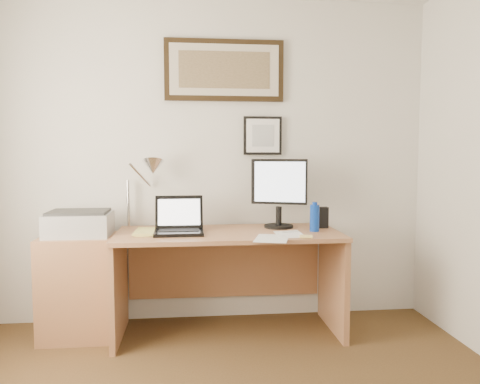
{
  "coord_description": "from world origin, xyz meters",
  "views": [
    {
      "loc": [
        -0.12,
        -1.68,
        1.32
      ],
      "look_at": [
        0.21,
        1.43,
        1.05
      ],
      "focal_mm": 35.0,
      "sensor_mm": 36.0,
      "label": 1
    }
  ],
  "objects": [
    {
      "name": "wall_back",
      "position": [
        0.0,
        2.0,
        1.25
      ],
      "size": [
        3.5,
        0.02,
        2.5
      ],
      "primitive_type": "cube",
      "color": "silver",
      "rests_on": "ground"
    },
    {
      "name": "side_cabinet",
      "position": [
        -0.92,
        1.68,
        0.36
      ],
      "size": [
        0.5,
        0.4,
        0.73
      ],
      "primitive_type": "cube",
      "color": "#96623F",
      "rests_on": "floor"
    },
    {
      "name": "water_bottle",
      "position": [
        0.77,
        1.58,
        0.85
      ],
      "size": [
        0.07,
        0.07,
        0.19
      ],
      "primitive_type": "cylinder",
      "color": "#0C34A3",
      "rests_on": "desk"
    },
    {
      "name": "bottle_cap",
      "position": [
        0.77,
        1.58,
        0.95
      ],
      "size": [
        0.03,
        0.03,
        0.02
      ],
      "primitive_type": "cylinder",
      "color": "#0C34A3",
      "rests_on": "water_bottle"
    },
    {
      "name": "speaker",
      "position": [
        0.88,
        1.73,
        0.83
      ],
      "size": [
        0.07,
        0.06,
        0.16
      ],
      "primitive_type": "cube",
      "rotation": [
        0.0,
        0.0,
        -0.02
      ],
      "color": "black",
      "rests_on": "desk"
    },
    {
      "name": "paper_sheet_a",
      "position": [
        0.42,
        1.34,
        0.75
      ],
      "size": [
        0.29,
        0.35,
        0.0
      ],
      "primitive_type": "cube",
      "rotation": [
        0.0,
        0.0,
        -0.28
      ],
      "color": "white",
      "rests_on": "desk"
    },
    {
      "name": "paper_sheet_b",
      "position": [
        0.56,
        1.46,
        0.75
      ],
      "size": [
        0.19,
        0.27,
        0.0
      ],
      "primitive_type": "cube",
      "rotation": [
        0.0,
        0.0,
        0.01
      ],
      "color": "white",
      "rests_on": "desk"
    },
    {
      "name": "sticky_pad",
      "position": [
        0.65,
        1.35,
        0.76
      ],
      "size": [
        0.1,
        0.1,
        0.01
      ],
      "primitive_type": "cube",
      "rotation": [
        0.0,
        0.0,
        -0.24
      ],
      "color": "#F2D472",
      "rests_on": "desk"
    },
    {
      "name": "marker_pen",
      "position": [
        0.57,
        1.54,
        0.76
      ],
      "size": [
        0.14,
        0.06,
        0.02
      ],
      "primitive_type": "cylinder",
      "rotation": [
        0.0,
        1.57,
        0.35
      ],
      "color": "white",
      "rests_on": "desk"
    },
    {
      "name": "book",
      "position": [
        -0.51,
        1.63,
        0.76
      ],
      "size": [
        0.22,
        0.29,
        0.02
      ],
      "primitive_type": "imported",
      "rotation": [
        0.0,
        0.0,
        -0.03
      ],
      "color": "#D4CB64",
      "rests_on": "desk"
    },
    {
      "name": "desk",
      "position": [
        0.15,
        1.72,
        0.51
      ],
      "size": [
        1.6,
        0.7,
        0.75
      ],
      "color": "#96623F",
      "rests_on": "floor"
    },
    {
      "name": "laptop",
      "position": [
        -0.2,
        1.61,
        0.81
      ],
      "size": [
        0.34,
        0.3,
        0.26
      ],
      "color": "black",
      "rests_on": "desk"
    },
    {
      "name": "lcd_monitor",
      "position": [
        0.55,
        1.77,
        1.04
      ],
      "size": [
        0.41,
        0.22,
        0.52
      ],
      "color": "black",
      "rests_on": "desk"
    },
    {
      "name": "printer",
      "position": [
        -0.9,
        1.7,
        0.82
      ],
      "size": [
        0.44,
        0.34,
        0.18
      ],
      "color": "#A6A6A8",
      "rests_on": "side_cabinet"
    },
    {
      "name": "desk_lamp",
      "position": [
        -0.41,
        1.81,
        1.19
      ],
      "size": [
        0.29,
        0.27,
        0.53
      ],
      "color": "silver",
      "rests_on": "desk"
    },
    {
      "name": "picture_large",
      "position": [
        0.15,
        1.97,
        1.95
      ],
      "size": [
        0.92,
        0.04,
        0.47
      ],
      "color": "black",
      "rests_on": "wall_back"
    },
    {
      "name": "picture_small",
      "position": [
        0.45,
        1.97,
        1.45
      ],
      "size": [
        0.3,
        0.03,
        0.3
      ],
      "color": "black",
      "rests_on": "wall_back"
    }
  ]
}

